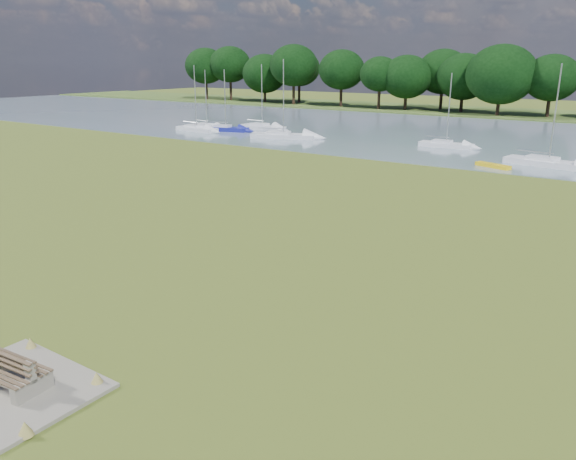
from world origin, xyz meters
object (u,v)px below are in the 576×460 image
Objects in this scene: sailboat_5 at (262,126)px; sailboat_6 at (548,161)px; bench_pair at (12,372)px; kayak at (493,166)px; sailboat_3 at (283,134)px; sailboat_0 at (207,126)px; sailboat_1 at (225,127)px; sailboat_9 at (196,127)px; sailboat_8 at (446,143)px.

sailboat_6 is (33.18, -6.90, -0.00)m from sailboat_5.
sailboat_5 is at bearing 115.95° from bench_pair.
sailboat_5 is (-28.28, 47.94, -0.04)m from bench_pair.
sailboat_3 is at bearing -170.46° from kayak.
sailboat_3 is at bearing 112.21° from bench_pair.
sailboat_0 is 38.90m from sailboat_6.
sailboat_9 is at bearing -160.91° from sailboat_1.
sailboat_3 is at bearing 8.14° from sailboat_9.
sailboat_5 is 23.26m from sailboat_8.
bench_pair is 38.03m from kayak.
sailboat_0 is 2.25m from sailboat_9.
sailboat_5 reaches higher than kayak.
sailboat_6 reaches higher than sailboat_1.
sailboat_8 is (16.52, 3.40, -0.01)m from sailboat_3.
sailboat_8 is at bearing 0.11° from sailboat_5.
sailboat_9 is at bearing -69.50° from sailboat_0.
sailboat_0 is 0.85× the size of sailboat_3.
sailboat_6 is at bearing -18.80° from sailboat_1.
sailboat_5 is at bearing 174.34° from sailboat_8.
kayak is at bearing -52.26° from sailboat_8.
sailboat_0 is at bearing 104.99° from sailboat_9.
sailboat_3 is 26.56m from sailboat_6.
sailboat_9 is (-5.19, -5.82, 0.00)m from sailboat_5.
sailboat_5 reaches higher than sailboat_8.
sailboat_0 is at bearing 122.79° from bench_pair.
kayak is (1.55, 38.00, -0.31)m from bench_pair.
sailboat_5 is (5.58, 3.61, 0.02)m from sailboat_0.
sailboat_1 is (-32.17, 5.98, 0.29)m from kayak.
bench_pair is 0.24× the size of sailboat_3.
sailboat_0 is at bearing -168.92° from kayak.
sailboat_6 reaches higher than sailboat_0.
sailboat_1 is at bearing 152.66° from sailboat_3.
sailboat_0 is at bearing -177.64° from sailboat_8.
sailboat_6 reaches higher than sailboat_5.
sailboat_8 is (28.77, 1.86, 0.01)m from sailboat_0.
sailboat_0 is 0.89× the size of sailboat_6.
sailboat_8 is (23.19, -1.75, -0.01)m from sailboat_5.
sailboat_9 is (0.39, -2.21, 0.03)m from sailboat_0.
kayak is 0.37× the size of sailboat_6.
sailboat_3 reaches higher than sailboat_5.
kayak is 31.45m from sailboat_5.
sailboat_5 reaches higher than sailboat_0.
sailboat_1 is at bearing -116.09° from sailboat_5.
sailboat_1 is at bearing -174.54° from sailboat_6.
sailboat_0 is 6.65m from sailboat_5.
sailboat_8 reaches higher than kayak.
sailboat_3 is (9.01, -1.19, -0.02)m from sailboat_1.
sailboat_3 reaches higher than sailboat_1.
sailboat_6 reaches higher than sailboat_9.
sailboat_5 is at bearing 43.28° from sailboat_0.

